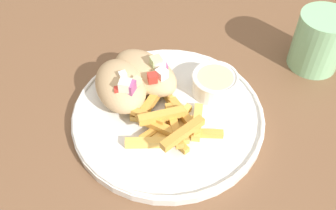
{
  "coord_description": "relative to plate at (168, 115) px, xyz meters",
  "views": [
    {
      "loc": [
        0.27,
        -0.34,
        1.25
      ],
      "look_at": [
        0.01,
        -0.05,
        0.81
      ],
      "focal_mm": 42.0,
      "sensor_mm": 36.0,
      "label": 1
    }
  ],
  "objects": [
    {
      "name": "pita_sandwich_far",
      "position": [
        -0.07,
        0.03,
        0.03
      ],
      "size": [
        0.13,
        0.08,
        0.06
      ],
      "rotation": [
        0.0,
        0.0,
        -0.07
      ],
      "color": "tan",
      "rests_on": "plate"
    },
    {
      "name": "water_glass",
      "position": [
        0.11,
        0.26,
        0.04
      ],
      "size": [
        0.09,
        0.09,
        0.1
      ],
      "color": "#8CCC93",
      "rests_on": "table"
    },
    {
      "name": "fries_pile",
      "position": [
        0.02,
        -0.02,
        0.02
      ],
      "size": [
        0.14,
        0.13,
        0.04
      ],
      "color": "gold",
      "rests_on": "plate"
    },
    {
      "name": "sauce_ramekin",
      "position": [
        0.02,
        0.08,
        0.02
      ],
      "size": [
        0.07,
        0.07,
        0.03
      ],
      "color": "white",
      "rests_on": "plate"
    },
    {
      "name": "plate",
      "position": [
        0.0,
        0.0,
        0.0
      ],
      "size": [
        0.3,
        0.3,
        0.02
      ],
      "color": "white",
      "rests_on": "table"
    },
    {
      "name": "table",
      "position": [
        -0.01,
        0.05,
        -0.09
      ],
      "size": [
        1.3,
        1.3,
        0.78
      ],
      "color": "brown",
      "rests_on": "ground_plane"
    },
    {
      "name": "pita_sandwich_near",
      "position": [
        -0.08,
        -0.02,
        0.03
      ],
      "size": [
        0.13,
        0.12,
        0.06
      ],
      "rotation": [
        0.0,
        0.0,
        -0.5
      ],
      "color": "tan",
      "rests_on": "plate"
    }
  ]
}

